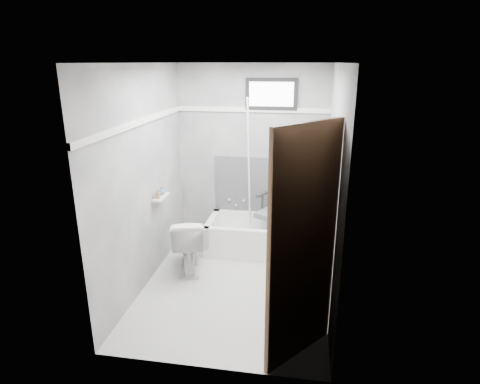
% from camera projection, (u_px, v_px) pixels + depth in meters
% --- Properties ---
extents(floor, '(2.60, 2.60, 0.00)m').
position_uv_depth(floor, '(235.00, 285.00, 4.53)').
color(floor, silver).
rests_on(floor, ground).
extents(ceiling, '(2.60, 2.60, 0.00)m').
position_uv_depth(ceiling, '(234.00, 63.00, 3.79)').
color(ceiling, silver).
rests_on(ceiling, floor).
extents(wall_back, '(2.00, 0.02, 2.40)m').
position_uv_depth(wall_back, '(251.00, 156.00, 5.38)').
color(wall_back, slate).
rests_on(wall_back, floor).
extents(wall_front, '(2.00, 0.02, 2.40)m').
position_uv_depth(wall_front, '(204.00, 235.00, 2.94)').
color(wall_front, slate).
rests_on(wall_front, floor).
extents(wall_left, '(0.02, 2.60, 2.40)m').
position_uv_depth(wall_left, '(143.00, 180.00, 4.32)').
color(wall_left, slate).
rests_on(wall_left, floor).
extents(wall_right, '(0.02, 2.60, 2.40)m').
position_uv_depth(wall_right, '(333.00, 189.00, 4.01)').
color(wall_right, slate).
rests_on(wall_right, floor).
extents(bathtub, '(1.50, 0.70, 0.42)m').
position_uv_depth(bathtub, '(264.00, 236.00, 5.31)').
color(bathtub, white).
rests_on(bathtub, floor).
extents(office_chair, '(0.72, 0.72, 0.92)m').
position_uv_depth(office_chair, '(277.00, 209.00, 5.21)').
color(office_chair, '#5B5B5F').
rests_on(office_chair, bathtub).
extents(toilet, '(0.55, 0.76, 0.67)m').
position_uv_depth(toilet, '(188.00, 244.00, 4.80)').
color(toilet, white).
rests_on(toilet, floor).
extents(door, '(0.78, 0.78, 2.00)m').
position_uv_depth(door, '(338.00, 268.00, 2.87)').
color(door, '#54381F').
rests_on(door, floor).
extents(window, '(0.66, 0.04, 0.40)m').
position_uv_depth(window, '(271.00, 94.00, 5.08)').
color(window, black).
rests_on(window, wall_back).
extents(backerboard, '(1.50, 0.02, 0.78)m').
position_uv_depth(backerboard, '(269.00, 186.00, 5.46)').
color(backerboard, '#4C4C4F').
rests_on(backerboard, wall_back).
extents(trim_back, '(2.00, 0.02, 0.06)m').
position_uv_depth(trim_back, '(252.00, 110.00, 5.18)').
color(trim_back, white).
rests_on(trim_back, wall_back).
extents(trim_left, '(0.02, 2.60, 0.06)m').
position_uv_depth(trim_left, '(140.00, 122.00, 4.12)').
color(trim_left, white).
rests_on(trim_left, wall_left).
extents(pole, '(0.02, 0.37, 1.92)m').
position_uv_depth(pole, '(249.00, 172.00, 5.20)').
color(pole, white).
rests_on(pole, bathtub).
extents(shelf, '(0.10, 0.32, 0.02)m').
position_uv_depth(shelf, '(161.00, 197.00, 4.69)').
color(shelf, silver).
rests_on(shelf, wall_left).
extents(soap_bottle_a, '(0.05, 0.05, 0.12)m').
position_uv_depth(soap_bottle_a, '(158.00, 194.00, 4.60)').
color(soap_bottle_a, '#957A4A').
rests_on(soap_bottle_a, shelf).
extents(soap_bottle_b, '(0.11, 0.11, 0.10)m').
position_uv_depth(soap_bottle_b, '(162.00, 191.00, 4.73)').
color(soap_bottle_b, slate).
rests_on(soap_bottle_b, shelf).
extents(faucet, '(0.26, 0.10, 0.16)m').
position_uv_depth(faucet, '(237.00, 202.00, 5.59)').
color(faucet, silver).
rests_on(faucet, wall_back).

